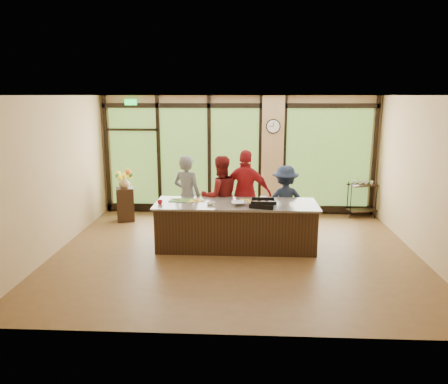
# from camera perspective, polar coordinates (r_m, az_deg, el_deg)

# --- Properties ---
(floor) EXTENTS (7.00, 7.00, 0.00)m
(floor) POSITION_cam_1_polar(r_m,az_deg,el_deg) (8.60, 1.50, -7.90)
(floor) COLOR brown
(floor) RESTS_ON ground
(ceiling) EXTENTS (7.00, 7.00, 0.00)m
(ceiling) POSITION_cam_1_polar(r_m,az_deg,el_deg) (8.06, 1.63, 12.51)
(ceiling) COLOR white
(ceiling) RESTS_ON back_wall
(back_wall) EXTENTS (7.00, 0.00, 7.00)m
(back_wall) POSITION_cam_1_polar(r_m,az_deg,el_deg) (11.16, 1.94, 4.79)
(back_wall) COLOR tan
(back_wall) RESTS_ON floor
(left_wall) EXTENTS (0.00, 6.00, 6.00)m
(left_wall) POSITION_cam_1_polar(r_m,az_deg,el_deg) (8.99, -21.37, 2.05)
(left_wall) COLOR tan
(left_wall) RESTS_ON floor
(right_wall) EXTENTS (0.00, 6.00, 6.00)m
(right_wall) POSITION_cam_1_polar(r_m,az_deg,el_deg) (8.84, 24.88, 1.58)
(right_wall) COLOR tan
(right_wall) RESTS_ON floor
(window_wall) EXTENTS (6.90, 0.12, 3.00)m
(window_wall) POSITION_cam_1_polar(r_m,az_deg,el_deg) (11.13, 2.77, 4.21)
(window_wall) COLOR tan
(window_wall) RESTS_ON floor
(island_base) EXTENTS (3.10, 1.00, 0.88)m
(island_base) POSITION_cam_1_polar(r_m,az_deg,el_deg) (8.74, 1.57, -4.51)
(island_base) COLOR black
(island_base) RESTS_ON floor
(countertop) EXTENTS (3.20, 1.10, 0.04)m
(countertop) POSITION_cam_1_polar(r_m,az_deg,el_deg) (8.62, 1.59, -1.59)
(countertop) COLOR gray
(countertop) RESTS_ON island_base
(wall_clock) EXTENTS (0.36, 0.04, 0.36)m
(wall_clock) POSITION_cam_1_polar(r_m,az_deg,el_deg) (10.97, 6.44, 8.52)
(wall_clock) COLOR black
(wall_clock) RESTS_ON window_wall
(cook_left) EXTENTS (0.77, 0.66, 1.78)m
(cook_left) POSITION_cam_1_polar(r_m,az_deg,el_deg) (9.38, -4.82, -0.53)
(cook_left) COLOR slate
(cook_left) RESTS_ON floor
(cook_midleft) EXTENTS (1.03, 0.91, 1.76)m
(cook_midleft) POSITION_cam_1_polar(r_m,az_deg,el_deg) (9.35, -0.50, -0.60)
(cook_midleft) COLOR maroon
(cook_midleft) RESTS_ON floor
(cook_midright) EXTENTS (1.18, 0.70, 1.88)m
(cook_midright) POSITION_cam_1_polar(r_m,az_deg,el_deg) (9.37, 2.89, -0.20)
(cook_midright) COLOR maroon
(cook_midright) RESTS_ON floor
(cook_right) EXTENTS (1.06, 0.69, 1.55)m
(cook_right) POSITION_cam_1_polar(r_m,az_deg,el_deg) (9.47, 7.97, -1.20)
(cook_right) COLOR #1A2339
(cook_right) RESTS_ON floor
(roasting_pan) EXTENTS (0.54, 0.47, 0.08)m
(roasting_pan) POSITION_cam_1_polar(r_m,az_deg,el_deg) (8.33, 5.13, -1.70)
(roasting_pan) COLOR black
(roasting_pan) RESTS_ON countertop
(mixing_bowl) EXTENTS (0.33, 0.33, 0.07)m
(mixing_bowl) POSITION_cam_1_polar(r_m,az_deg,el_deg) (8.45, 1.93, -1.50)
(mixing_bowl) COLOR silver
(mixing_bowl) RESTS_ON countertop
(cutting_board_left) EXTENTS (0.42, 0.33, 0.01)m
(cutting_board_left) POSITION_cam_1_polar(r_m,az_deg,el_deg) (8.86, -5.79, -1.08)
(cutting_board_left) COLOR #417D2D
(cutting_board_left) RESTS_ON countertop
(cutting_board_center) EXTENTS (0.44, 0.39, 0.01)m
(cutting_board_center) POSITION_cam_1_polar(r_m,az_deg,el_deg) (8.82, -3.97, -1.11)
(cutting_board_center) COLOR gold
(cutting_board_center) RESTS_ON countertop
(cutting_board_right) EXTENTS (0.41, 0.34, 0.01)m
(cutting_board_right) POSITION_cam_1_polar(r_m,az_deg,el_deg) (8.78, 3.16, -1.16)
(cutting_board_right) COLOR gold
(cutting_board_right) RESTS_ON countertop
(prep_bowl_near) EXTENTS (0.16, 0.16, 0.05)m
(prep_bowl_near) POSITION_cam_1_polar(r_m,az_deg,el_deg) (8.48, -1.75, -1.53)
(prep_bowl_near) COLOR white
(prep_bowl_near) RESTS_ON countertop
(prep_bowl_mid) EXTENTS (0.18, 0.18, 0.05)m
(prep_bowl_mid) POSITION_cam_1_polar(r_m,az_deg,el_deg) (8.49, -1.77, -1.51)
(prep_bowl_mid) COLOR white
(prep_bowl_mid) RESTS_ON countertop
(prep_bowl_far) EXTENTS (0.18, 0.18, 0.03)m
(prep_bowl_far) POSITION_cam_1_polar(r_m,az_deg,el_deg) (9.07, 5.18, -0.68)
(prep_bowl_far) COLOR white
(prep_bowl_far) RESTS_ON countertop
(red_ramekin) EXTENTS (0.10, 0.10, 0.08)m
(red_ramekin) POSITION_cam_1_polar(r_m,az_deg,el_deg) (8.62, -8.36, -1.32)
(red_ramekin) COLOR #AB1121
(red_ramekin) RESTS_ON countertop
(flower_stand) EXTENTS (0.51, 0.51, 0.81)m
(flower_stand) POSITION_cam_1_polar(r_m,az_deg,el_deg) (10.88, -12.77, -1.58)
(flower_stand) COLOR black
(flower_stand) RESTS_ON floor
(flower_vase) EXTENTS (0.27, 0.27, 0.28)m
(flower_vase) POSITION_cam_1_polar(r_m,az_deg,el_deg) (10.77, -12.91, 1.25)
(flower_vase) COLOR #9C7C55
(flower_vase) RESTS_ON flower_stand
(bar_cart) EXTENTS (0.76, 0.58, 0.92)m
(bar_cart) POSITION_cam_1_polar(r_m,az_deg,el_deg) (11.46, 17.57, -0.40)
(bar_cart) COLOR black
(bar_cart) RESTS_ON floor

